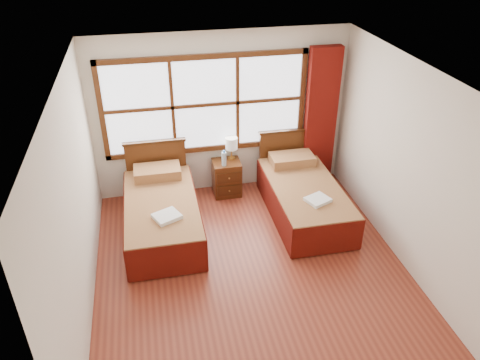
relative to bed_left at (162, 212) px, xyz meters
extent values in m
plane|color=brown|center=(1.08, -1.20, -0.31)|extent=(4.50, 4.50, 0.00)
plane|color=white|center=(1.08, -1.20, 2.29)|extent=(4.50, 4.50, 0.00)
plane|color=silver|center=(1.08, 1.05, 0.99)|extent=(4.00, 0.00, 4.00)
plane|color=silver|center=(-0.92, -1.20, 0.99)|extent=(0.00, 4.50, 4.50)
plane|color=silver|center=(3.08, -1.20, 0.99)|extent=(0.00, 4.50, 4.50)
cube|color=white|center=(0.83, 1.02, 1.19)|extent=(3.00, 0.02, 1.40)
cube|color=#4D2710|center=(0.83, 1.00, 0.45)|extent=(3.16, 0.06, 0.08)
cube|color=#4D2710|center=(0.83, 1.00, 1.93)|extent=(3.16, 0.06, 0.08)
cube|color=#4D2710|center=(-0.71, 1.00, 1.19)|extent=(0.08, 0.06, 1.56)
cube|color=#4D2710|center=(2.37, 1.00, 1.19)|extent=(0.08, 0.06, 1.56)
cube|color=#4D2710|center=(0.33, 1.00, 1.19)|extent=(0.05, 0.05, 1.40)
cube|color=#4D2710|center=(1.33, 1.00, 1.19)|extent=(0.05, 0.05, 1.40)
cube|color=#4D2710|center=(0.83, 1.00, 1.19)|extent=(3.00, 0.05, 0.05)
cube|color=#69100A|center=(2.68, 0.91, 0.86)|extent=(0.50, 0.16, 2.30)
cube|color=#3A1D0C|center=(0.00, -0.07, -0.16)|extent=(0.90, 1.79, 0.29)
cube|color=maroon|center=(0.00, -0.07, 0.11)|extent=(1.00, 1.99, 0.24)
cube|color=#5B1109|center=(-0.50, -0.07, -0.04)|extent=(0.03, 1.99, 0.50)
cube|color=#5B1109|center=(0.50, -0.07, -0.04)|extent=(0.03, 1.99, 0.50)
cube|color=#5B1109|center=(0.00, -1.06, -0.04)|extent=(1.00, 0.03, 0.50)
cube|color=maroon|center=(0.00, 0.65, 0.31)|extent=(0.70, 0.41, 0.16)
cube|color=#4D2710|center=(0.00, 0.94, 0.18)|extent=(0.94, 0.06, 0.97)
cube|color=#3A1D0C|center=(0.00, 0.94, 0.68)|extent=(0.97, 0.08, 0.04)
cube|color=#3A1D0C|center=(2.14, -0.07, -0.16)|extent=(0.88, 1.76, 0.29)
cube|color=maroon|center=(2.14, -0.07, 0.10)|extent=(0.99, 1.95, 0.24)
cube|color=#5B1109|center=(1.65, -0.07, -0.04)|extent=(0.03, 1.95, 0.49)
cube|color=#5B1109|center=(2.64, -0.07, -0.04)|extent=(0.03, 1.95, 0.49)
cube|color=#5B1109|center=(2.14, -1.04, -0.04)|extent=(0.99, 0.03, 0.49)
cube|color=maroon|center=(2.14, 0.64, 0.30)|extent=(0.69, 0.40, 0.15)
cube|color=#4D2710|center=(2.14, 0.94, 0.17)|extent=(0.92, 0.06, 0.96)
cube|color=#3A1D0C|center=(2.14, 0.94, 0.66)|extent=(0.96, 0.08, 0.04)
cube|color=#4D2710|center=(1.10, 0.80, -0.01)|extent=(0.44, 0.39, 0.59)
cube|color=#3A1D0C|center=(1.10, 0.60, -0.13)|extent=(0.39, 0.02, 0.18)
cube|color=#3A1D0C|center=(1.10, 0.60, 0.10)|extent=(0.39, 0.02, 0.18)
sphere|color=#A47437|center=(1.10, 0.58, -0.13)|extent=(0.03, 0.03, 0.03)
sphere|color=#A47437|center=(1.10, 0.58, 0.10)|extent=(0.03, 0.03, 0.03)
cube|color=white|center=(0.06, -0.49, 0.26)|extent=(0.42, 0.40, 0.05)
cube|color=white|center=(2.17, -0.50, 0.24)|extent=(0.39, 0.37, 0.05)
cylinder|color=gold|center=(1.20, 0.90, 0.29)|extent=(0.12, 0.12, 0.02)
cylinder|color=gold|center=(1.20, 0.90, 0.38)|extent=(0.03, 0.03, 0.16)
cylinder|color=white|center=(1.20, 0.90, 0.56)|extent=(0.19, 0.19, 0.19)
cylinder|color=#A8C8D8|center=(1.05, 0.70, 0.40)|extent=(0.07, 0.07, 0.23)
cylinder|color=blue|center=(1.05, 0.70, 0.53)|extent=(0.03, 0.03, 0.03)
cylinder|color=#A8C8D8|center=(1.04, 0.72, 0.38)|extent=(0.06, 0.06, 0.20)
cylinder|color=blue|center=(1.04, 0.72, 0.49)|extent=(0.03, 0.03, 0.03)
camera|label=1|loc=(-0.03, -5.68, 3.84)|focal=35.00mm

